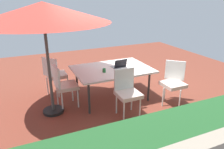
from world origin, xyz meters
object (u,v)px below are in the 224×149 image
chair_north (127,90)px  laptop (119,66)px  chair_southeast (55,73)px  patio_umbrella (43,13)px  dining_table (112,70)px  cup (104,70)px  chair_east (64,84)px  chair_northwest (174,81)px

chair_north → laptop: size_ratio=2.88×
chair_north → chair_southeast: bearing=127.0°
patio_umbrella → dining_table: bearing=-175.8°
chair_north → cup: 0.74m
chair_east → laptop: (-1.32, 0.04, 0.26)m
dining_table → chair_northwest: (-1.17, 0.79, -0.16)m
chair_north → cup: (0.24, -0.65, 0.26)m
dining_table → laptop: 0.20m
laptop → chair_northwest: bearing=136.9°
patio_umbrella → chair_north: bearing=152.8°
chair_east → chair_southeast: (0.06, -0.75, 0.00)m
dining_table → chair_east: (1.14, -0.03, -0.16)m
patio_umbrella → chair_southeast: bearing=-104.6°
chair_north → cup: size_ratio=11.42×
dining_table → chair_southeast: chair_southeast is taller
chair_northwest → chair_southeast: same height
chair_north → chair_northwest: (-1.20, -0.03, 0.00)m
dining_table → chair_north: bearing=87.9°
chair_east → cup: 0.93m
chair_east → chair_southeast: bearing=-1.3°
chair_north → chair_southeast: 1.98m
chair_northwest → laptop: same height
patio_umbrella → chair_southeast: (-0.23, -0.89, -1.52)m
dining_table → patio_umbrella: patio_umbrella is taller
chair_southeast → cup: chair_southeast is taller
cup → chair_southeast: bearing=-45.6°
patio_umbrella → chair_southeast: patio_umbrella is taller
patio_umbrella → chair_north: 2.18m
laptop → cup: laptop is taller
chair_north → chair_northwest: bearing=2.5°
chair_north → chair_east: size_ratio=1.00×
chair_north → chair_east: bearing=143.3°
dining_table → chair_southeast: 1.44m
dining_table → chair_northwest: chair_northwest is taller
chair_north → laptop: same height
cup → patio_umbrella: bearing=-3.1°
chair_east → cup: chair_east is taller
chair_southeast → chair_east: bearing=146.1°
chair_northwest → cup: chair_northwest is taller
chair_north → patio_umbrella: bearing=153.8°
dining_table → chair_east: 1.15m
chair_east → chair_northwest: same height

